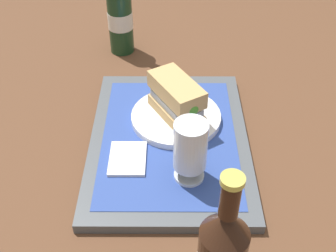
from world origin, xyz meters
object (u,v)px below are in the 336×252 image
Objects in this scene: sandwich at (176,99)px; second_bottle at (119,15)px; plate at (175,117)px; beer_glass at (189,150)px.

second_bottle is at bearing 172.94° from sandwich.
sandwich is (0.00, 0.00, 0.05)m from plate.
second_bottle is at bearing -156.15° from plate.
second_bottle is (-0.48, -0.16, 0.02)m from beer_glass.
sandwich is 0.54× the size of second_bottle.
beer_glass is (0.16, 0.02, 0.01)m from sandwich.
sandwich is 0.16m from beer_glass.
plate is at bearing 23.85° from second_bottle.
beer_glass is 0.47× the size of second_bottle.
beer_glass is at bearing 18.75° from second_bottle.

